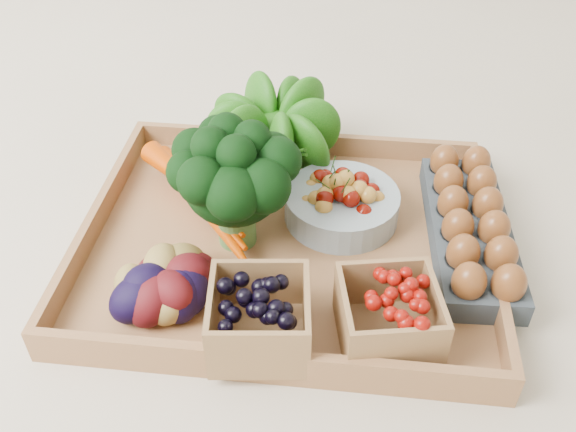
# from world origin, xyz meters

# --- Properties ---
(ground) EXTENTS (4.00, 4.00, 0.00)m
(ground) POSITION_xyz_m (0.00, 0.00, 0.00)
(ground) COLOR beige
(ground) RESTS_ON ground
(tray) EXTENTS (0.55, 0.45, 0.01)m
(tray) POSITION_xyz_m (0.00, 0.00, 0.01)
(tray) COLOR #9C6B41
(tray) RESTS_ON ground
(carrots) EXTENTS (0.24, 0.17, 0.06)m
(carrots) POSITION_xyz_m (-0.13, 0.05, 0.04)
(carrots) COLOR #C03C00
(carrots) RESTS_ON tray
(lettuce) EXTENTS (0.14, 0.14, 0.14)m
(lettuce) POSITION_xyz_m (-0.04, 0.19, 0.09)
(lettuce) COLOR #104A0B
(lettuce) RESTS_ON tray
(broccoli) EXTENTS (0.17, 0.17, 0.13)m
(broccoli) POSITION_xyz_m (-0.07, -0.01, 0.08)
(broccoli) COLOR black
(broccoli) RESTS_ON tray
(cherry_bowl) EXTENTS (0.16, 0.16, 0.04)m
(cherry_bowl) POSITION_xyz_m (0.07, 0.06, 0.04)
(cherry_bowl) COLOR #8C9EA5
(cherry_bowl) RESTS_ON tray
(egg_carton) EXTENTS (0.12, 0.30, 0.03)m
(egg_carton) POSITION_xyz_m (0.25, 0.03, 0.03)
(egg_carton) COLOR #343C42
(egg_carton) RESTS_ON tray
(potatoes) EXTENTS (0.15, 0.15, 0.09)m
(potatoes) POSITION_xyz_m (-0.13, -0.13, 0.06)
(potatoes) COLOR #3D090D
(potatoes) RESTS_ON tray
(punnet_blackberry) EXTENTS (0.13, 0.13, 0.08)m
(punnet_blackberry) POSITION_xyz_m (-0.01, -0.17, 0.05)
(punnet_blackberry) COLOR black
(punnet_blackberry) RESTS_ON tray
(punnet_raspberry) EXTENTS (0.13, 0.13, 0.08)m
(punnet_raspberry) POSITION_xyz_m (0.13, -0.15, 0.05)
(punnet_raspberry) COLOR #770A05
(punnet_raspberry) RESTS_ON tray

